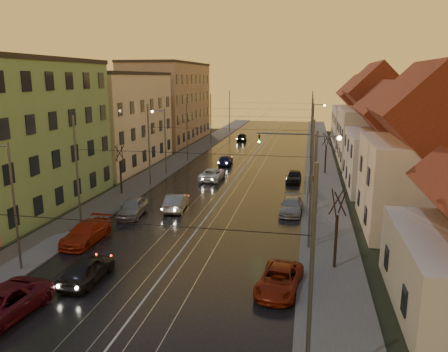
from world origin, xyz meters
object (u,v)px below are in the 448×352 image
Objects in this scene: driving_car_4 at (242,137)px; parked_right_0 at (279,280)px; street_lamp_3 at (315,124)px; driving_car_0 at (87,269)px; street_lamp_0 at (9,194)px; parked_right_2 at (294,176)px; street_lamp_1 at (319,178)px; street_lamp_2 at (163,135)px; driving_car_3 at (226,160)px; driving_car_1 at (176,202)px; driving_car_2 at (212,174)px; parked_left_2 at (86,233)px; parked_left_3 at (133,207)px; traffic_light_mast at (304,160)px; parked_right_1 at (291,206)px.

driving_car_4 is 59.36m from parked_right_0.
street_lamp_3 reaches higher than driving_car_0.
street_lamp_0 is 1.99× the size of parked_right_2.
driving_car_0 is at bearing -147.22° from street_lamp_1.
street_lamp_2 is 1.80× the size of driving_car_3.
street_lamp_1 is 1.80× the size of driving_car_3.
street_lamp_0 is 1.00× the size of street_lamp_1.
street_lamp_0 is 1.71× the size of parked_right_0.
driving_car_1 is at bearing -126.03° from parked_right_2.
driving_car_2 is 21.42m from parked_left_2.
street_lamp_3 is 32.61m from driving_car_1.
driving_car_0 is at bearing -167.64° from parked_right_0.
parked_right_0 is (13.38, -11.22, -0.12)m from parked_left_3.
driving_car_1 is at bearing -170.31° from traffic_light_mast.
parked_right_1 is (0.01, 14.66, 0.01)m from parked_right_0.
street_lamp_2 is 24.24m from street_lamp_3.
street_lamp_3 is at bearing 87.73° from traffic_light_mast.
driving_car_0 is 0.99× the size of driving_car_4.
street_lamp_2 reaches higher than traffic_light_mast.
parked_left_3 is (2.74, 11.71, -4.12)m from street_lamp_0.
driving_car_0 reaches higher than driving_car_3.
street_lamp_2 reaches higher than driving_car_0.
driving_car_3 is at bearing 118.02° from parked_right_1.
street_lamp_2 is at bearing 74.45° from driving_car_4.
street_lamp_2 is 31.44m from driving_car_4.
street_lamp_0 is 59.13m from driving_car_4.
parked_left_3 is (2.74, -16.29, -4.12)m from street_lamp_2.
parked_right_0 is at bearing -16.32° from parked_left_2.
traffic_light_mast is at bearing 11.37° from parked_left_3.
parked_right_0 is (16.13, -27.51, -4.23)m from street_lamp_2.
street_lamp_2 is at bearing 144.93° from traffic_light_mast.
parked_right_2 is at bearing -134.56° from driving_car_1.
street_lamp_2 is at bearing 177.92° from parked_right_2.
driving_car_4 is at bearing -92.55° from driving_car_3.
street_lamp_1 is 16.24m from driving_car_0.
driving_car_1 is at bearing 67.24° from street_lamp_0.
traffic_light_mast is 15.46m from parked_left_3.
street_lamp_1 is at bearing -81.16° from parked_right_2.
street_lamp_2 is at bearing 127.63° from parked_right_0.
street_lamp_2 is 29.23m from driving_car_0.
driving_car_2 is at bearing 86.38° from driving_car_4.
street_lamp_3 reaches higher than parked_right_1.
driving_car_2 is 14.56m from parked_right_1.
street_lamp_0 reaches higher than driving_car_0.
driving_car_0 is 0.96× the size of parked_right_1.
driving_car_3 is (0.40, 21.38, -0.11)m from driving_car_1.
driving_car_0 is at bearing -106.52° from street_lamp_3.
traffic_light_mast is at bearing 136.52° from driving_car_2.
driving_car_3 is (-11.90, 27.47, -4.24)m from street_lamp_1.
driving_car_1 is (0.90, 14.59, 0.01)m from driving_car_0.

